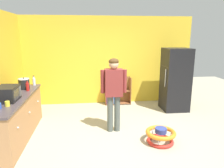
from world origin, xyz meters
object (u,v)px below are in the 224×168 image
(microwave, at_px, (8,94))
(clear_bottle, at_px, (34,81))
(refrigerator, at_px, (175,80))
(yellow_cup, at_px, (7,104))
(bookshelf, at_px, (116,93))
(standing_person, at_px, (114,88))
(banana_bunch, at_px, (19,85))
(red_cup, at_px, (15,89))
(baby_walker, at_px, (161,135))
(kitchen_counter, at_px, (14,118))
(ketchup_bottle, at_px, (28,87))
(crock_pot, at_px, (24,84))

(microwave, xyz_separation_m, clear_bottle, (0.18, 1.25, -0.04))
(refrigerator, height_order, yellow_cup, refrigerator)
(bookshelf, distance_m, yellow_cup, 3.51)
(refrigerator, bearing_deg, clear_bottle, -175.42)
(standing_person, xyz_separation_m, yellow_cup, (-1.97, -0.68, -0.05))
(banana_bunch, bearing_deg, standing_person, -20.29)
(red_cup, bearing_deg, baby_walker, -18.61)
(red_cup, bearing_deg, banana_bunch, 96.97)
(kitchen_counter, xyz_separation_m, yellow_cup, (0.12, -0.58, 0.50))
(clear_bottle, relative_size, ketchup_bottle, 1.00)
(refrigerator, height_order, bookshelf, refrigerator)
(bookshelf, relative_size, yellow_cup, 8.95)
(microwave, bearing_deg, yellow_cup, -72.22)
(standing_person, relative_size, yellow_cup, 17.39)
(microwave, distance_m, crock_pot, 0.92)
(kitchen_counter, distance_m, refrigerator, 4.26)
(bookshelf, bearing_deg, clear_bottle, -155.71)
(banana_bunch, distance_m, red_cup, 0.46)
(kitchen_counter, relative_size, bookshelf, 2.67)
(microwave, xyz_separation_m, ketchup_bottle, (0.17, 0.72, -0.04))
(refrigerator, distance_m, clear_bottle, 3.85)
(refrigerator, relative_size, yellow_cup, 18.74)
(standing_person, height_order, microwave, standing_person)
(bookshelf, bearing_deg, standing_person, -99.31)
(baby_walker, xyz_separation_m, microwave, (-2.96, 0.31, 0.88))
(refrigerator, distance_m, yellow_cup, 4.34)
(standing_person, relative_size, clear_bottle, 6.72)
(ketchup_bottle, height_order, red_cup, ketchup_bottle)
(kitchen_counter, bearing_deg, bookshelf, 39.93)
(bookshelf, bearing_deg, ketchup_bottle, -145.36)
(standing_person, xyz_separation_m, crock_pot, (-2.05, 0.58, 0.03))
(bookshelf, xyz_separation_m, banana_bunch, (-2.55, -1.09, 0.57))
(refrigerator, xyz_separation_m, crock_pot, (-3.98, -0.64, 0.13))
(refrigerator, xyz_separation_m, microwave, (-4.01, -1.56, 0.15))
(kitchen_counter, relative_size, crock_pot, 8.26)
(bookshelf, relative_size, crock_pot, 3.10)
(crock_pot, xyz_separation_m, ketchup_bottle, (0.13, -0.20, -0.02))
(standing_person, height_order, red_cup, standing_person)
(crock_pot, bearing_deg, standing_person, -15.74)
(crock_pot, bearing_deg, kitchen_counter, -94.27)
(standing_person, relative_size, banana_bunch, 10.60)
(clear_bottle, xyz_separation_m, ketchup_bottle, (-0.01, -0.54, 0.00))
(red_cup, bearing_deg, microwave, -82.40)
(red_cup, bearing_deg, yellow_cup, -79.02)
(standing_person, bearing_deg, microwave, -170.73)
(bookshelf, bearing_deg, red_cup, -148.31)
(baby_walker, relative_size, banana_bunch, 3.87)
(clear_bottle, height_order, ketchup_bottle, same)
(crock_pot, height_order, yellow_cup, crock_pot)
(crock_pot, relative_size, yellow_cup, 2.89)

